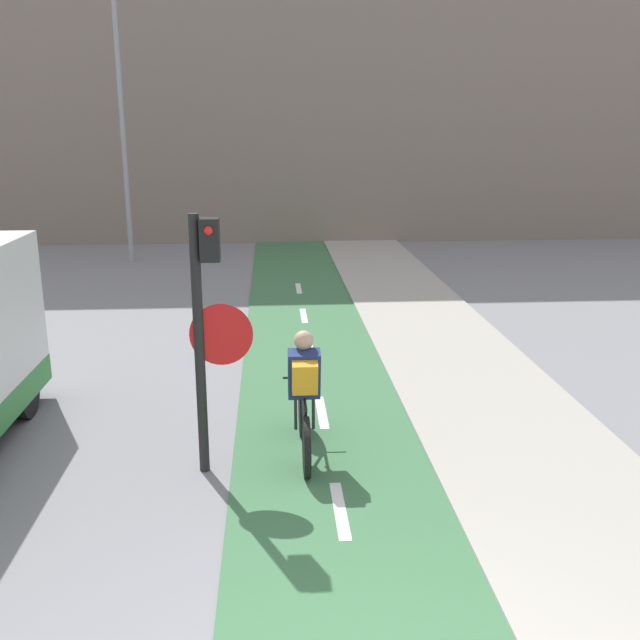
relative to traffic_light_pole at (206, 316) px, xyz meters
The scene contains 4 objects.
building_row_background 18.87m from the traffic_light_pole, 85.92° to the left, with size 60.00×5.20×10.85m.
traffic_light_pole is the anchor object (origin of this frame).
street_lamp_far 13.57m from the traffic_light_pole, 104.08° to the left, with size 0.36×0.36×8.02m.
cyclist_near 1.50m from the traffic_light_pole, 15.15° to the left, with size 0.46×1.73×1.50m.
Camera 1 is at (-0.64, -3.26, 3.68)m, focal length 40.00 mm.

